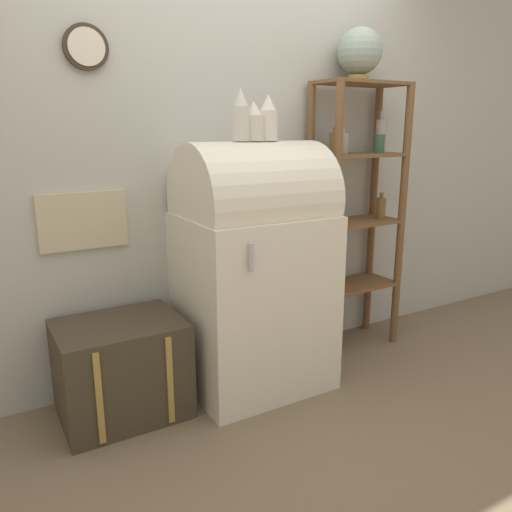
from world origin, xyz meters
TOP-DOWN VIEW (x-y plane):
  - ground_plane at (0.00, 0.00)m, footprint 12.00×12.00m
  - wall_back at (-0.00, 0.57)m, footprint 7.00×0.09m
  - refrigerator at (-0.00, 0.23)m, footprint 0.78×0.68m
  - suitcase_trunk at (-0.76, 0.27)m, footprint 0.62×0.48m
  - shelf_unit at (0.85, 0.37)m, footprint 0.61×0.33m
  - globe at (0.85, 0.40)m, footprint 0.28×0.28m
  - vase_left at (-0.08, 0.22)m, footprint 0.09×0.09m
  - vase_center at (-0.00, 0.23)m, footprint 0.11×0.11m
  - vase_right at (0.08, 0.22)m, footprint 0.10×0.10m

SIDE VIEW (x-z plane):
  - ground_plane at x=0.00m, z-range 0.00..0.00m
  - suitcase_trunk at x=-0.76m, z-range 0.00..0.51m
  - refrigerator at x=0.00m, z-range 0.02..1.41m
  - shelf_unit at x=0.85m, z-range 0.12..1.85m
  - wall_back at x=0.00m, z-range 0.00..2.70m
  - vase_center at x=0.00m, z-range 1.38..1.58m
  - vase_right at x=0.08m, z-range 1.38..1.62m
  - vase_left at x=-0.08m, z-range 1.38..1.65m
  - globe at x=0.85m, z-range 1.75..2.07m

